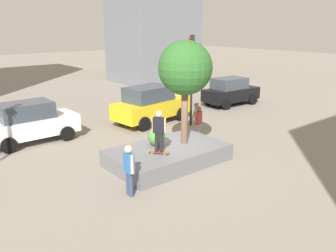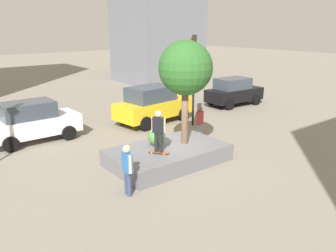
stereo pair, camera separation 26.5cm
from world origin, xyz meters
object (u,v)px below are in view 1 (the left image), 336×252
Objects in this scene: planter_ledge at (168,155)px; bystander_watching at (129,167)px; sedan_parked at (230,91)px; traffic_light_corner at (192,65)px; police_car at (30,122)px; skateboard at (159,152)px; taxi_cab at (151,104)px; plaza_tree at (185,69)px; passerby_with_bag at (198,121)px; skateboarder at (159,129)px.

bystander_watching is at bearing -153.18° from planter_ledge.
traffic_light_corner is at bearing -160.43° from sedan_parked.
police_car reaches higher than bystander_watching.
sedan_parked is (13.54, -0.65, -0.02)m from police_car.
skateboard is at bearing -154.87° from planter_ledge.
plaza_tree is at bearing -112.31° from taxi_cab.
taxi_cab is at bearing -7.15° from police_car.
skateboard is 2.32m from bystander_watching.
bystander_watching is (-3.63, -1.39, -2.75)m from plaza_tree.
planter_ledge is 7.08m from police_car.
bystander_watching is (0.68, -7.55, 0.02)m from police_car.
police_car is at bearing 112.79° from skateboard.
bystander_watching is at bearing -130.86° from taxi_cab.
police_car is 7.58m from bystander_watching.
passerby_with_bag is at bearing -91.17° from taxi_cab.
planter_ledge is 1.11× the size of police_car.
taxi_cab is at bearing 56.31° from skateboarder.
passerby_with_bag is at bearing 32.60° from plaza_tree.
plaza_tree is at bearing -147.40° from passerby_with_bag.
plaza_tree is at bearing -149.18° from sedan_parked.
plaza_tree reaches higher than sedan_parked.
skateboarder is at bearing -155.55° from passerby_with_bag.
sedan_parked is (10.09, 5.50, 0.64)m from planter_ledge.
taxi_cab is 7.03m from sedan_parked.
skateboarder is (-1.59, -0.33, -2.09)m from plaza_tree.
sedan_parked is at bearing 28.36° from skateboarder.
passerby_with_bag is (-7.11, -4.15, 0.01)m from sedan_parked.
sedan_parked is at bearing 1.33° from taxi_cab.
police_car is at bearing 161.55° from traffic_light_corner.
skateboard is at bearing -168.16° from plaza_tree.
plaza_tree is 2.64m from skateboarder.
planter_ledge is at bearing -155.71° from passerby_with_bag.
passerby_with_bag reaches higher than planter_ledge.
skateboard is 0.18× the size of police_car.
skateboard is (-0.72, -0.34, 0.39)m from planter_ledge.
police_car is 0.86× the size of traffic_light_corner.
bystander_watching is at bearing -145.93° from traffic_light_corner.
sedan_parked is at bearing 19.57° from traffic_light_corner.
sedan_parked is (10.81, 5.84, 0.25)m from skateboard.
planter_ledge is at bearing -60.74° from police_car.
sedan_parked is at bearing 28.58° from planter_ledge.
taxi_cab reaches higher than bystander_watching.
plaza_tree is at bearing 20.97° from bystander_watching.
skateboarder reaches higher than taxi_cab.
police_car is at bearing 112.79° from skateboarder.
police_car reaches higher than sedan_parked.
planter_ledge is 2.90× the size of skateboarder.
police_car is 8.02m from passerby_with_bag.
planter_ledge is 1.56m from skateboarder.
taxi_cab is 2.80× the size of passerby_with_bag.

